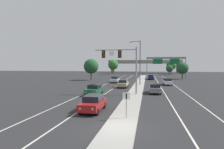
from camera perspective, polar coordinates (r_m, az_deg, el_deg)
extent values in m
plane|color=#28282B|center=(14.22, 2.21, -15.89)|extent=(260.00, 260.00, 0.00)
cube|color=#9E9B93|center=(31.71, 6.96, -5.38)|extent=(2.40, 110.00, 0.15)
cube|color=silver|center=(39.17, 0.71, -3.92)|extent=(0.14, 100.00, 0.01)
cube|color=silver|center=(38.70, 14.60, -4.09)|extent=(0.14, 100.00, 0.01)
cube|color=silver|center=(39.86, -3.97, -3.81)|extent=(0.14, 100.00, 0.01)
cube|color=silver|center=(39.07, 19.44, -4.09)|extent=(0.14, 100.00, 0.01)
cylinder|color=gray|center=(29.27, 7.28, 1.16)|extent=(0.24, 0.24, 7.20)
cylinder|color=gray|center=(29.72, 1.08, 7.38)|extent=(6.41, 0.16, 0.16)
cube|color=black|center=(29.61, 2.32, 6.14)|extent=(0.56, 0.06, 1.20)
cube|color=#38330F|center=(29.57, 2.31, 6.14)|extent=(0.32, 0.32, 1.00)
sphere|color=red|center=(29.43, 2.26, 6.78)|extent=(0.22, 0.22, 0.22)
sphere|color=#282828|center=(29.41, 2.26, 6.16)|extent=(0.22, 0.22, 0.22)
sphere|color=#282828|center=(29.39, 2.26, 5.54)|extent=(0.22, 0.22, 0.22)
cube|color=black|center=(30.09, -2.55, 6.08)|extent=(0.56, 0.06, 1.20)
cube|color=#38330F|center=(30.05, -2.57, 6.09)|extent=(0.32, 0.32, 1.00)
sphere|color=red|center=(29.90, -2.64, 6.72)|extent=(0.22, 0.22, 0.22)
sphere|color=#282828|center=(29.88, -2.64, 6.10)|extent=(0.22, 0.22, 0.22)
sphere|color=#282828|center=(29.87, -2.64, 5.49)|extent=(0.22, 0.22, 0.22)
cube|color=white|center=(29.77, -0.16, 6.31)|extent=(0.70, 0.04, 0.70)
cylinder|color=gray|center=(16.14, 4.30, -9.04)|extent=(0.08, 0.08, 2.20)
cube|color=white|center=(15.98, 4.30, -6.43)|extent=(0.60, 0.03, 0.60)
cube|color=black|center=(15.96, 4.29, -6.44)|extent=(0.12, 0.01, 0.44)
cylinder|color=#4C4C51|center=(43.87, 8.36, 3.50)|extent=(0.20, 0.20, 10.00)
cylinder|color=#4C4C51|center=(44.25, 6.96, 9.73)|extent=(2.20, 0.12, 0.12)
cube|color=#B7B7B2|center=(44.32, 5.52, 9.53)|extent=(0.56, 0.28, 0.20)
cube|color=maroon|center=(19.27, -5.67, -8.87)|extent=(1.82, 4.41, 0.70)
cube|color=black|center=(19.36, -5.50, -6.92)|extent=(1.60, 2.38, 0.56)
sphere|color=#EAE5C6|center=(17.06, -5.83, -10.23)|extent=(0.18, 0.18, 0.18)
sphere|color=#EAE5C6|center=(17.41, -9.53, -9.99)|extent=(0.18, 0.18, 0.18)
cylinder|color=black|center=(17.73, -4.49, -11.05)|extent=(0.22, 0.64, 0.64)
cylinder|color=black|center=(18.19, -9.46, -10.72)|extent=(0.22, 0.64, 0.64)
cylinder|color=black|center=(20.57, -2.33, -9.11)|extent=(0.22, 0.64, 0.64)
cylinder|color=black|center=(20.97, -6.66, -8.90)|extent=(0.22, 0.64, 0.64)
cube|color=#195633|center=(29.69, -5.33, -4.77)|extent=(1.90, 4.44, 0.70)
cube|color=black|center=(29.83, -5.21, -3.52)|extent=(1.64, 2.41, 0.56)
sphere|color=#EAE5C6|center=(27.46, -5.52, -5.28)|extent=(0.18, 0.18, 0.18)
sphere|color=#EAE5C6|center=(27.82, -7.80, -5.19)|extent=(0.18, 0.18, 0.18)
cylinder|color=black|center=(28.09, -4.66, -5.92)|extent=(0.23, 0.64, 0.64)
cylinder|color=black|center=(28.58, -7.76, -5.79)|extent=(0.23, 0.64, 0.64)
cylinder|color=black|center=(30.95, -3.08, -5.11)|extent=(0.23, 0.64, 0.64)
cylinder|color=black|center=(31.40, -5.92, -5.01)|extent=(0.23, 0.64, 0.64)
cube|color=tan|center=(39.34, 3.33, -2.92)|extent=(1.89, 4.44, 0.70)
cube|color=black|center=(39.50, 3.38, -1.98)|extent=(1.63, 2.41, 0.56)
sphere|color=#EAE5C6|center=(37.11, 3.72, -3.18)|extent=(0.18, 0.18, 0.18)
sphere|color=#EAE5C6|center=(37.29, 1.96, -3.15)|extent=(0.18, 0.18, 0.18)
cylinder|color=black|center=(37.79, 4.20, -3.69)|extent=(0.23, 0.64, 0.64)
cylinder|color=black|center=(38.03, 1.80, -3.64)|extent=(0.23, 0.64, 0.64)
cylinder|color=black|center=(40.75, 4.76, -3.22)|extent=(0.23, 0.64, 0.64)
cylinder|color=black|center=(40.97, 2.53, -3.18)|extent=(0.23, 0.64, 0.64)
cube|color=#B7B7BC|center=(50.39, 0.90, -1.67)|extent=(1.82, 4.41, 0.70)
cube|color=black|center=(50.56, 0.95, -0.94)|extent=(1.60, 2.38, 0.56)
sphere|color=#EAE5C6|center=(48.15, 1.13, -1.82)|extent=(0.18, 0.18, 0.18)
sphere|color=#EAE5C6|center=(48.36, -0.22, -1.80)|extent=(0.18, 0.18, 0.18)
cylinder|color=black|center=(48.81, 1.52, -2.23)|extent=(0.22, 0.64, 0.64)
cylinder|color=black|center=(49.10, -0.32, -2.20)|extent=(0.22, 0.64, 0.64)
cylinder|color=black|center=(51.76, 2.06, -1.95)|extent=(0.22, 0.64, 0.64)
cylinder|color=black|center=(52.03, 0.32, -1.92)|extent=(0.22, 0.64, 0.64)
cube|color=slate|center=(32.05, 12.71, -4.27)|extent=(1.93, 4.45, 0.70)
cube|color=black|center=(31.76, 12.73, -3.19)|extent=(1.65, 2.42, 0.56)
sphere|color=#EAE5C6|center=(34.21, 11.72, -3.74)|extent=(0.18, 0.18, 0.18)
sphere|color=#EAE5C6|center=(34.22, 13.65, -3.76)|extent=(0.18, 0.18, 0.18)
cylinder|color=black|center=(33.58, 11.32, -4.54)|extent=(0.24, 0.65, 0.64)
cylinder|color=black|center=(33.60, 14.05, -4.57)|extent=(0.24, 0.65, 0.64)
cylinder|color=black|center=(30.61, 11.22, -5.25)|extent=(0.24, 0.65, 0.64)
cylinder|color=black|center=(30.62, 14.23, -5.27)|extent=(0.24, 0.65, 0.64)
cube|color=silver|center=(46.11, 16.18, -2.19)|extent=(1.93, 4.45, 0.70)
cube|color=black|center=(45.84, 16.22, -1.43)|extent=(1.65, 2.42, 0.56)
sphere|color=#EAE5C6|center=(48.19, 15.17, -1.91)|extent=(0.18, 0.18, 0.18)
sphere|color=#EAE5C6|center=(48.33, 16.53, -1.92)|extent=(0.18, 0.18, 0.18)
cylinder|color=black|center=(47.53, 14.99, -2.46)|extent=(0.24, 0.65, 0.64)
cylinder|color=black|center=(47.73, 16.90, -2.46)|extent=(0.24, 0.65, 0.64)
cylinder|color=black|center=(44.56, 15.39, -2.80)|extent=(0.24, 0.65, 0.64)
cylinder|color=black|center=(44.77, 17.43, -2.80)|extent=(0.24, 0.65, 0.64)
cube|color=#141E4C|center=(62.66, 11.50, -0.86)|extent=(1.81, 4.40, 0.70)
cube|color=black|center=(62.40, 11.51, -0.30)|extent=(1.59, 2.38, 0.56)
sphere|color=#EAE5C6|center=(64.82, 10.95, -0.70)|extent=(0.18, 0.18, 0.18)
sphere|color=#EAE5C6|center=(64.84, 11.97, -0.71)|extent=(0.18, 0.18, 0.18)
cylinder|color=black|center=(64.16, 10.75, -1.09)|extent=(0.22, 0.64, 0.64)
cylinder|color=black|center=(64.19, 12.18, -1.10)|extent=(0.22, 0.64, 0.64)
cylinder|color=black|center=(61.17, 10.77, -1.27)|extent=(0.22, 0.64, 0.64)
cylinder|color=black|center=(61.20, 12.27, -1.29)|extent=(0.22, 0.64, 0.64)
cylinder|color=gray|center=(68.80, 10.36, 2.03)|extent=(0.28, 0.28, 7.50)
cylinder|color=gray|center=(69.97, 21.07, 1.90)|extent=(0.28, 0.28, 7.50)
cube|color=gray|center=(69.12, 15.80, 4.75)|extent=(13.00, 0.36, 0.70)
cube|color=#0F6033|center=(68.69, 13.42, 3.79)|extent=(3.20, 0.08, 1.70)
cube|color=#0F6033|center=(69.21, 18.16, 3.72)|extent=(3.20, 0.08, 1.70)
cube|color=gray|center=(115.19, 9.61, 3.52)|extent=(42.40, 6.40, 1.10)
cube|color=gray|center=(112.21, 9.58, 4.05)|extent=(42.40, 0.36, 0.90)
cube|color=gray|center=(117.10, 0.15, 1.89)|extent=(1.80, 2.40, 5.65)
cube|color=gray|center=(116.46, 19.09, 1.74)|extent=(1.80, 2.40, 5.65)
cylinder|color=#4C3823|center=(102.57, 17.21, 0.82)|extent=(0.36, 0.36, 2.68)
sphere|color=#2D6B2D|center=(102.52, 17.23, 2.66)|extent=(4.90, 4.90, 4.90)
cylinder|color=#4C3823|center=(58.96, -6.23, -0.50)|extent=(0.36, 0.36, 2.46)
sphere|color=#1E4C28|center=(58.87, -6.24, 2.45)|extent=(4.50, 4.50, 4.50)
cylinder|color=#4C3823|center=(92.05, 16.76, 0.34)|extent=(0.36, 0.36, 1.78)
sphere|color=#1E4C28|center=(91.99, 16.78, 1.71)|extent=(3.25, 3.25, 3.25)
cylinder|color=#4C3823|center=(66.92, 20.19, -0.42)|extent=(0.36, 0.36, 2.13)
sphere|color=#1E4C28|center=(66.84, 20.22, 1.83)|extent=(3.89, 3.89, 3.89)
cylinder|color=#4C3823|center=(98.58, 0.34, 0.92)|extent=(0.36, 0.36, 2.84)
sphere|color=#2D6B2D|center=(98.53, 0.34, 2.95)|extent=(5.20, 5.20, 5.20)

